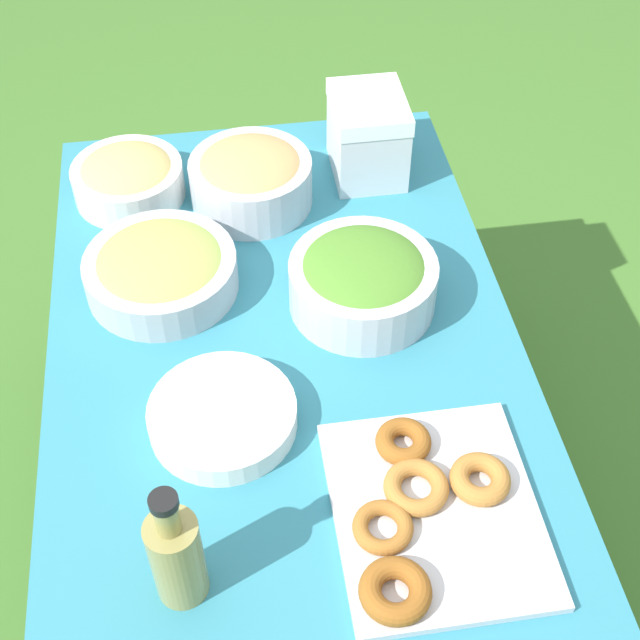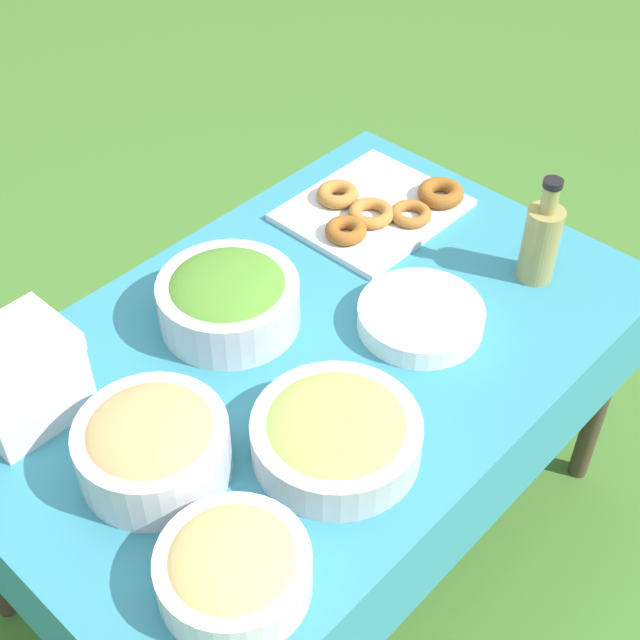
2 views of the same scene
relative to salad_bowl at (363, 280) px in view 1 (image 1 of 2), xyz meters
The scene contains 10 objects.
ground_plane 0.77m from the salad_bowl, 110.94° to the left, with size 14.00×14.00×0.00m, color #477A2D.
picnic_table 0.23m from the salad_bowl, 110.94° to the left, with size 1.40×0.90×0.69m.
salad_bowl is the anchor object (origin of this frame).
pasta_bowl 0.61m from the salad_bowl, 47.84° to the left, with size 0.25×0.25×0.10m.
donut_platter 0.49m from the salad_bowl, behind, with size 0.41×0.34×0.05m.
plate_stack 0.39m from the salad_bowl, 131.15° to the left, with size 0.26×0.26×0.05m.
olive_oil_bottle 0.67m from the salad_bowl, 145.63° to the left, with size 0.08×0.08×0.25m.
bread_bowl 0.39m from the salad_bowl, 27.98° to the left, with size 0.27×0.27×0.13m.
fruit_bowl 0.40m from the salad_bowl, 75.06° to the left, with size 0.31×0.31×0.10m.
cooler_box 0.43m from the salad_bowl, 11.79° to the right, with size 0.20×0.16×0.19m.
Camera 1 is at (-1.15, 0.10, 1.96)m, focal length 50.00 mm.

